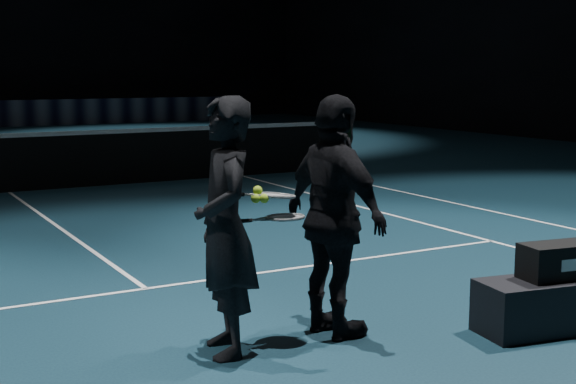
% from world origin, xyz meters
% --- Properties ---
extents(floor, '(36.00, 36.00, 0.00)m').
position_xyz_m(floor, '(0.00, 0.00, 0.00)').
color(floor, black).
rests_on(floor, ground).
extents(court_lines, '(10.98, 23.78, 0.01)m').
position_xyz_m(court_lines, '(0.00, 0.00, 0.00)').
color(court_lines, white).
rests_on(court_lines, floor).
extents(net_post_right, '(0.10, 0.10, 1.10)m').
position_xyz_m(net_post_right, '(6.40, 0.00, 0.55)').
color(net_post_right, black).
rests_on(net_post_right, floor).
extents(net_mesh, '(12.80, 0.02, 0.86)m').
position_xyz_m(net_mesh, '(0.00, 0.00, 0.45)').
color(net_mesh, black).
rests_on(net_mesh, floor).
extents(net_tape, '(12.80, 0.03, 0.07)m').
position_xyz_m(net_tape, '(0.00, 0.00, 0.92)').
color(net_tape, white).
rests_on(net_tape, net_mesh).
extents(player_bench, '(1.38, 0.65, 0.40)m').
position_xyz_m(player_bench, '(2.37, -8.98, 0.20)').
color(player_bench, black).
rests_on(player_bench, floor).
extents(racket_bag, '(0.70, 0.38, 0.26)m').
position_xyz_m(racket_bag, '(2.37, -8.98, 0.53)').
color(racket_bag, black).
rests_on(racket_bag, player_bench).
extents(player_a, '(0.55, 0.72, 1.77)m').
position_xyz_m(player_a, '(-0.05, -8.22, 0.88)').
color(player_a, black).
rests_on(player_a, floor).
extents(player_b, '(0.55, 1.08, 1.77)m').
position_xyz_m(player_b, '(0.80, -8.28, 0.88)').
color(player_b, black).
rests_on(player_b, floor).
extents(racket_lower, '(0.69, 0.26, 0.03)m').
position_xyz_m(racket_lower, '(0.40, -8.25, 0.92)').
color(racket_lower, black).
rests_on(racket_lower, player_a).
extents(racket_upper, '(0.68, 0.23, 0.10)m').
position_xyz_m(racket_upper, '(0.35, -8.21, 1.07)').
color(racket_upper, black).
rests_on(racket_upper, player_b).
extents(tennis_balls, '(0.12, 0.10, 0.12)m').
position_xyz_m(tennis_balls, '(0.20, -8.23, 1.08)').
color(tennis_balls, '#9BCB2B').
rests_on(tennis_balls, racket_upper).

